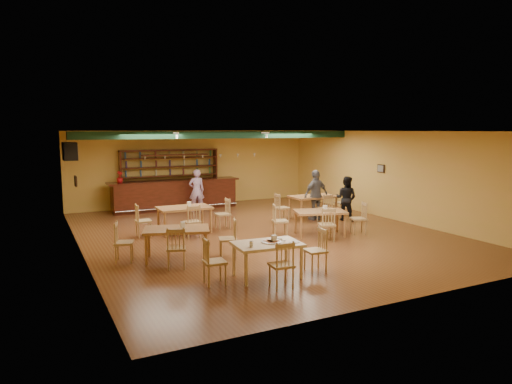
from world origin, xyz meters
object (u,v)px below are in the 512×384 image
near_table (267,260)px  patron_bar (197,190)px  dining_table_d (320,223)px  dining_table_c (177,244)px  bar_counter (175,195)px  dining_table_a (185,220)px  dining_table_b (313,207)px  patron_right_a (346,198)px

near_table → patron_bar: (1.27, 8.05, 0.43)m
near_table → patron_bar: patron_bar is taller
dining_table_d → patron_bar: bearing=128.0°
dining_table_c → bar_counter: bearing=91.5°
dining_table_c → patron_bar: 6.48m
dining_table_a → dining_table_b: size_ratio=0.99×
dining_table_c → dining_table_d: bearing=25.7°
bar_counter → dining_table_a: bar_counter is taller
dining_table_d → patron_right_a: (2.07, 1.48, 0.39)m
bar_counter → dining_table_b: 5.38m
near_table → dining_table_d: bearing=45.5°
near_table → patron_right_a: (5.24, 4.21, 0.38)m
dining_table_a → dining_table_c: bearing=-110.9°
patron_bar → patron_right_a: 5.52m
dining_table_a → dining_table_d: size_ratio=1.07×
near_table → patron_bar: bearing=85.8°
dining_table_a → bar_counter: bearing=77.6°
dining_table_a → patron_right_a: (5.47, -0.62, 0.36)m
patron_bar → dining_table_c: bearing=74.8°
dining_table_b → dining_table_d: dining_table_b is taller
patron_bar → patron_right_a: (3.97, -3.84, -0.04)m
near_table → dining_table_c: bearing=126.2°
near_table → patron_right_a: patron_right_a is taller
dining_table_b → dining_table_d: 2.61m
dining_table_a → patron_bar: (1.50, 3.22, 0.41)m
bar_counter → patron_bar: 1.03m
dining_table_d → patron_right_a: bearing=54.0°
patron_bar → dining_table_d: bearing=117.7°
dining_table_d → patron_right_a: size_ratio=0.97×
dining_table_d → patron_right_a: 2.58m
dining_table_c → near_table: bearing=-40.7°
patron_bar → patron_right_a: size_ratio=1.06×
dining_table_d → near_table: bearing=-120.8°
dining_table_c → near_table: (1.29, -2.11, -0.01)m
bar_counter → patron_right_a: size_ratio=3.35×
dining_table_d → near_table: size_ratio=1.05×
patron_right_a → bar_counter: bearing=12.3°
bar_counter → patron_right_a: (4.55, -4.66, 0.18)m
bar_counter → dining_table_a: size_ratio=3.24×
patron_bar → dining_table_a: bearing=73.1°
dining_table_d → dining_table_a: bearing=166.6°
dining_table_b → patron_bar: bearing=136.6°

